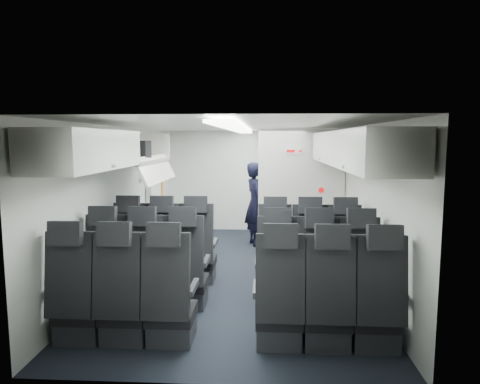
# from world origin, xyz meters

# --- Properties ---
(cabin_shell) EXTENTS (3.41, 6.01, 2.16)m
(cabin_shell) POSITION_xyz_m (0.00, 0.00, 1.12)
(cabin_shell) COLOR black
(cabin_shell) RESTS_ON ground
(seat_row_front) EXTENTS (3.33, 0.56, 1.24)m
(seat_row_front) POSITION_xyz_m (-0.00, -0.53, 0.40)
(seat_row_front) COLOR black
(seat_row_front) RESTS_ON cabin_shell
(seat_row_mid) EXTENTS (3.33, 0.56, 1.24)m
(seat_row_mid) POSITION_xyz_m (-0.00, -1.43, 0.40)
(seat_row_mid) COLOR black
(seat_row_mid) RESTS_ON cabin_shell
(seat_row_rear) EXTENTS (3.33, 0.56, 1.24)m
(seat_row_rear) POSITION_xyz_m (-0.00, -2.33, 0.40)
(seat_row_rear) COLOR black
(seat_row_rear) RESTS_ON cabin_shell
(overhead_bin_left_rear) EXTENTS (0.53, 1.80, 0.40)m
(overhead_bin_left_rear) POSITION_xyz_m (-1.40, -2.00, 1.86)
(overhead_bin_left_rear) COLOR white
(overhead_bin_left_rear) RESTS_ON cabin_shell
(overhead_bin_left_front_open) EXTENTS (0.64, 1.70, 0.72)m
(overhead_bin_left_front_open) POSITION_xyz_m (-1.44, -0.25, 1.74)
(overhead_bin_left_front_open) COLOR #9E9E93
(overhead_bin_left_front_open) RESTS_ON cabin_shell
(overhead_bin_right_rear) EXTENTS (0.53, 1.80, 0.40)m
(overhead_bin_right_rear) POSITION_xyz_m (1.40, -2.00, 1.86)
(overhead_bin_right_rear) COLOR white
(overhead_bin_right_rear) RESTS_ON cabin_shell
(overhead_bin_right_front) EXTENTS (0.53, 1.70, 0.40)m
(overhead_bin_right_front) POSITION_xyz_m (1.40, -0.25, 1.86)
(overhead_bin_right_front) COLOR white
(overhead_bin_right_front) RESTS_ON cabin_shell
(bulkhead_partition) EXTENTS (1.40, 0.15, 2.13)m
(bulkhead_partition) POSITION_xyz_m (0.98, 0.80, 1.08)
(bulkhead_partition) COLOR silver
(bulkhead_partition) RESTS_ON cabin_shell
(galley_unit) EXTENTS (0.85, 0.52, 1.90)m
(galley_unit) POSITION_xyz_m (0.95, 2.72, 0.95)
(galley_unit) COLOR #939399
(galley_unit) RESTS_ON cabin_shell
(boarding_door) EXTENTS (0.12, 1.27, 1.86)m
(boarding_door) POSITION_xyz_m (-1.64, 1.55, 0.95)
(boarding_door) COLOR silver
(boarding_door) RESTS_ON cabin_shell
(flight_attendant) EXTENTS (0.53, 0.66, 1.55)m
(flight_attendant) POSITION_xyz_m (0.21, 1.66, 0.78)
(flight_attendant) COLOR black
(flight_attendant) RESTS_ON ground
(carry_on_bag) EXTENTS (0.41, 0.29, 0.24)m
(carry_on_bag) POSITION_xyz_m (-1.41, -0.42, 1.83)
(carry_on_bag) COLOR black
(carry_on_bag) RESTS_ON overhead_bin_left_front_open
(papers) EXTENTS (0.18, 0.07, 0.13)m
(papers) POSITION_xyz_m (0.40, 1.61, 1.02)
(papers) COLOR white
(papers) RESTS_ON flight_attendant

